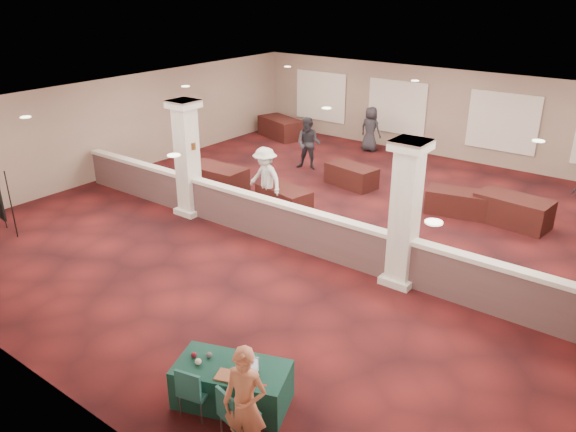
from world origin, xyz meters
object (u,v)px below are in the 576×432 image
Objects in this scene: far_table_front_center at (284,199)px; far_table_back_center at (351,176)px; attendee_d at (370,129)px; far_table_back_left at (281,128)px; far_table_back_right at (513,210)px; conf_chair_main at (234,411)px; far_table_front_right at (457,202)px; conf_chair_side at (193,388)px; near_table at (232,384)px; woman at (245,404)px; attendee_a at (308,144)px; attendee_b at (265,179)px; far_table_front_left at (217,178)px.

far_table_back_center is at bearing 80.54° from far_table_front_center.
far_table_front_center is 0.96× the size of attendee_d.
far_table_back_left is 10.97m from far_table_back_right.
conf_chair_main is 0.56× the size of far_table_back_center.
conf_chair_side is at bearing -90.58° from far_table_front_right.
conf_chair_side is (-0.82, 0.00, -0.02)m from conf_chair_main.
attendee_d reaches higher than near_table.
conf_chair_main is 10.11m from far_table_front_right.
near_table is 9.50m from far_table_front_right.
attendee_a reaches higher than woman.
conf_chair_side is at bearing -71.32° from far_table_back_center.
woman is 0.94× the size of attendee_b.
far_table_back_center is (-4.58, 10.35, -0.53)m from woman.
conf_chair_side is 10.86m from far_table_back_center.
far_table_back_center is (-3.72, 9.70, -0.00)m from near_table.
far_table_front_left is at bearing -160.43° from far_table_back_right.
attendee_d is at bearing 7.23° from far_table_back_left.
conf_chair_main is 0.49× the size of far_table_front_left.
attendee_a is at bearing 132.79° from conf_chair_main.
far_table_back_right is 1.04× the size of attendee_b.
far_table_front_right is (4.06, 2.70, 0.01)m from far_table_front_center.
far_table_back_center is 3.38m from attendee_b.
far_table_front_left is at bearing -158.04° from far_table_front_right.
conf_chair_main reaches higher than far_table_back_right.
attendee_a is 3.28m from attendee_d.
far_table_front_right is at bearing 33.61° from far_table_front_center.
far_table_front_left is 0.96× the size of far_table_back_left.
conf_chair_side reaches higher than far_table_back_left.
far_table_back_center is (0.48, 2.90, 0.00)m from far_table_front_center.
far_table_back_left is (-9.72, 13.59, -0.14)m from conf_chair_main.
conf_chair_main reaches higher than far_table_front_left.
attendee_d is (3.94, 0.50, 0.45)m from far_table_back_left.
woman is 11.33m from far_table_back_center.
far_table_front_center is (2.63, 0.00, -0.06)m from far_table_front_left.
woman is at bearing -17.11° from conf_chair_side.
conf_chair_main is 16.71m from far_table_back_left.
near_table is 0.88× the size of far_table_back_left.
far_table_back_left is at bearing 123.65° from attendee_a.
far_table_front_right is 6.47m from attendee_d.
far_table_front_right is 5.75m from attendee_a.
conf_chair_main is 8.80m from far_table_front_center.
far_table_front_left is (-6.84, 6.80, 0.05)m from near_table.
attendee_b is at bearing -146.31° from far_table_front_right.
conf_chair_main is at bearing -57.07° from far_table_front_center.
attendee_d reaches higher than far_table_back_center.
attendee_a reaches higher than conf_chair_side.
far_table_back_center is at bearing 96.00° from woman.
conf_chair_main is at bearing -94.12° from far_table_back_right.
attendee_b is at bearing 97.47° from attendee_d.
far_table_back_right is 1.12× the size of attendee_d.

